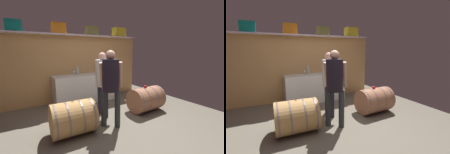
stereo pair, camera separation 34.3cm
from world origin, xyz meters
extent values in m
cube|color=#665F51|center=(0.00, 0.59, -0.01)|extent=(5.72, 7.88, 0.02)
cube|color=tan|center=(0.00, 2.34, 1.00)|extent=(4.52, 0.10, 2.00)
cube|color=silver|center=(0.00, 2.19, 2.02)|extent=(4.16, 0.40, 0.03)
cube|color=#0F8078|center=(-1.56, 2.19, 2.18)|extent=(0.36, 0.27, 0.28)
cube|color=orange|center=(-0.50, 2.19, 2.19)|extent=(0.39, 0.23, 0.30)
cube|color=olive|center=(0.51, 2.19, 2.18)|extent=(0.37, 0.25, 0.28)
cube|color=yellow|center=(1.55, 2.19, 2.19)|extent=(0.43, 0.27, 0.31)
cube|color=silver|center=(0.14, 1.99, 0.43)|extent=(1.83, 0.58, 0.85)
cylinder|color=#AEC4BC|center=(-0.03, 2.09, 0.95)|extent=(0.07, 0.07, 0.20)
sphere|color=#AEC4BC|center=(-0.03, 2.09, 1.07)|extent=(0.07, 0.07, 0.07)
cylinder|color=#AEC4BC|center=(-0.03, 2.09, 1.11)|extent=(0.02, 0.02, 0.07)
cylinder|color=white|center=(-0.15, 2.06, 0.85)|extent=(0.06, 0.06, 0.00)
cylinder|color=white|center=(-0.15, 2.06, 0.89)|extent=(0.01, 0.01, 0.06)
sphere|color=white|center=(-0.15, 2.06, 0.94)|extent=(0.07, 0.07, 0.07)
sphere|color=maroon|center=(-0.15, 2.06, 0.93)|extent=(0.04, 0.04, 0.04)
cylinder|color=#A46948|center=(1.23, 0.44, 0.32)|extent=(0.90, 0.66, 0.62)
cylinder|color=slate|center=(0.86, 0.42, 0.32)|extent=(0.06, 0.63, 0.63)
cylinder|color=slate|center=(1.09, 0.43, 0.32)|extent=(0.06, 0.63, 0.63)
cylinder|color=slate|center=(1.36, 0.45, 0.32)|extent=(0.06, 0.63, 0.63)
cylinder|color=slate|center=(1.59, 0.46, 0.32)|extent=(0.06, 0.63, 0.63)
cylinder|color=brown|center=(1.23, 0.44, 0.63)|extent=(0.04, 0.04, 0.01)
cylinder|color=tan|center=(-0.78, 0.32, 0.33)|extent=(0.82, 0.67, 0.64)
cylinder|color=slate|center=(-1.11, 0.33, 0.33)|extent=(0.05, 0.65, 0.65)
cylinder|color=slate|center=(-0.90, 0.33, 0.33)|extent=(0.05, 0.65, 0.65)
cylinder|color=slate|center=(-0.65, 0.32, 0.33)|extent=(0.05, 0.65, 0.65)
cylinder|color=slate|center=(-0.44, 0.31, 0.33)|extent=(0.05, 0.65, 0.65)
cylinder|color=#90584C|center=(-0.78, 0.32, 0.65)|extent=(0.04, 0.04, 0.01)
cylinder|color=red|center=(1.19, 0.44, 0.66)|extent=(0.07, 0.07, 0.05)
cylinder|color=#27293B|center=(0.11, 0.63, 0.37)|extent=(0.11, 0.11, 0.75)
cylinder|color=#27293B|center=(0.10, 0.91, 0.37)|extent=(0.11, 0.11, 0.75)
cylinder|color=silver|center=(0.11, 0.77, 1.06)|extent=(0.33, 0.33, 0.62)
sphere|color=#D79786|center=(0.11, 0.77, 1.45)|extent=(0.18, 0.18, 0.18)
cylinder|color=#D79786|center=(0.21, 0.59, 1.06)|extent=(0.24, 0.09, 0.52)
cylinder|color=#D79786|center=(0.19, 0.96, 1.06)|extent=(0.16, 0.09, 0.53)
cylinder|color=#2E3439|center=(0.10, 0.12, 0.39)|extent=(0.12, 0.12, 0.78)
cylinder|color=#2E3439|center=(-0.12, 0.30, 0.39)|extent=(0.12, 0.12, 0.78)
cylinder|color=black|center=(-0.01, 0.21, 1.10)|extent=(0.34, 0.34, 0.64)
sphere|color=tan|center=(-0.01, 0.21, 1.50)|extent=(0.19, 0.19, 0.19)
cylinder|color=tan|center=(0.20, 0.16, 1.10)|extent=(0.18, 0.20, 0.54)
cylinder|color=tan|center=(-0.10, 0.40, 1.10)|extent=(0.23, 0.25, 0.54)
camera|label=1|loc=(-1.60, -2.37, 1.61)|focal=24.63mm
camera|label=2|loc=(-1.30, -2.54, 1.61)|focal=24.63mm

